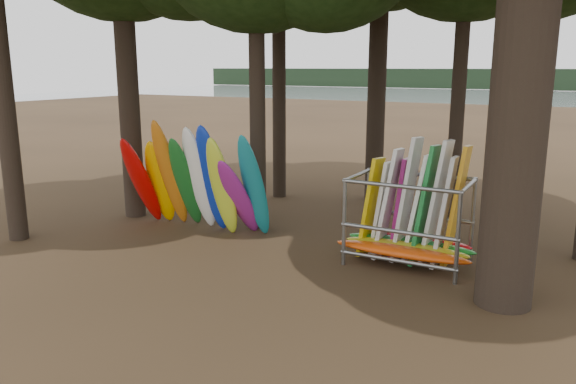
% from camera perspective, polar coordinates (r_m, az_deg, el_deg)
% --- Properties ---
extents(ground, '(120.00, 120.00, 0.00)m').
position_cam_1_polar(ground, '(12.62, -1.25, -7.77)').
color(ground, '#47331E').
rests_on(ground, ground).
extents(lake, '(160.00, 160.00, 0.00)m').
position_cam_1_polar(lake, '(70.64, 23.95, 7.97)').
color(lake, gray).
rests_on(lake, ground).
extents(far_shore, '(160.00, 4.00, 4.00)m').
position_cam_1_polar(far_shore, '(120.43, 26.18, 10.20)').
color(far_shore, black).
rests_on(far_shore, ground).
extents(kayak_row, '(4.37, 1.79, 3.18)m').
position_cam_1_polar(kayak_row, '(15.32, -9.42, 0.97)').
color(kayak_row, '#C50606').
rests_on(kayak_row, ground).
extents(storage_rack, '(3.06, 1.53, 2.90)m').
position_cam_1_polar(storage_rack, '(12.95, 12.19, -3.10)').
color(storage_rack, gray).
rests_on(storage_rack, ground).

